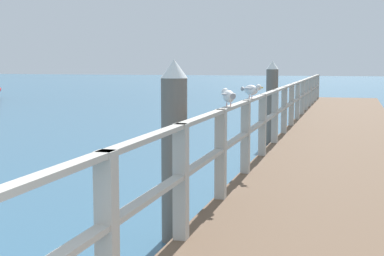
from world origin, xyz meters
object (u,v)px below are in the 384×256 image
(dock_piling_near, at_px, (174,151))
(dock_piling_far, at_px, (272,102))
(seagull_background, at_px, (251,89))
(seagull_foreground, at_px, (228,95))

(dock_piling_near, distance_m, dock_piling_far, 7.66)
(seagull_background, bearing_deg, dock_piling_far, -133.58)
(dock_piling_near, bearing_deg, dock_piling_far, 90.00)
(dock_piling_near, bearing_deg, seagull_foreground, 69.28)
(dock_piling_near, relative_size, seagull_background, 5.14)
(dock_piling_far, xyz_separation_m, seagull_background, (0.39, -5.10, 0.54))
(seagull_foreground, bearing_deg, seagull_background, 63.26)
(seagull_background, bearing_deg, seagull_foreground, 41.72)
(dock_piling_near, height_order, seagull_background, dock_piling_near)
(dock_piling_far, bearing_deg, dock_piling_near, -90.00)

